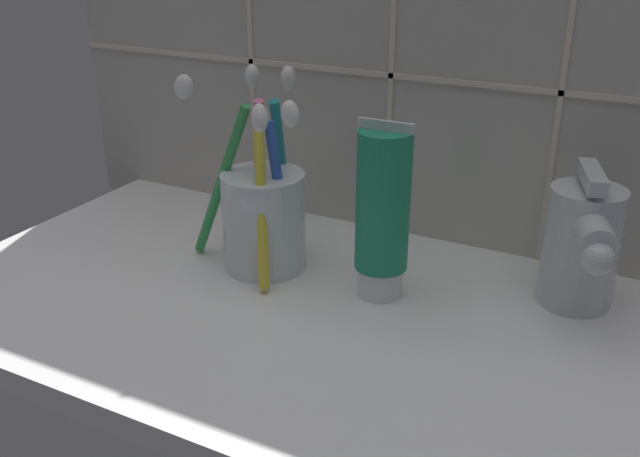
{
  "coord_description": "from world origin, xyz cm",
  "views": [
    {
      "loc": [
        26.2,
        -44.62,
        31.26
      ],
      "look_at": [
        2.06,
        1.82,
        8.18
      ],
      "focal_mm": 40.0,
      "sensor_mm": 36.0,
      "label": 1
    }
  ],
  "objects": [
    {
      "name": "tile_wall_backsplash",
      "position": [
        0.01,
        18.04,
        23.17
      ],
      "size": [
        71.41,
        1.72,
        46.32
      ],
      "color": "#B7B2A8",
      "rests_on": "ground"
    },
    {
      "name": "toothbrush_cup",
      "position": [
        -5.07,
        4.65,
        7.21
      ],
      "size": [
        13.06,
        13.31,
        17.41
      ],
      "color": "silver",
      "rests_on": "sink_counter"
    },
    {
      "name": "sink_counter",
      "position": [
        0.0,
        0.0,
        1.0
      ],
      "size": [
        61.41,
        35.59,
        2.0
      ],
      "primitive_type": "cube",
      "color": "white",
      "rests_on": "ground"
    },
    {
      "name": "sink_faucet",
      "position": [
        21.13,
        10.17,
        7.45
      ],
      "size": [
        6.03,
        10.11,
        11.49
      ],
      "rotation": [
        0.0,
        0.0,
        -1.27
      ],
      "color": "silver",
      "rests_on": "sink_counter"
    },
    {
      "name": "toothpaste_tube",
      "position": [
        6.31,
        4.56,
        9.42
      ],
      "size": [
        4.6,
        4.38,
        14.95
      ],
      "color": "white",
      "rests_on": "sink_counter"
    }
  ]
}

